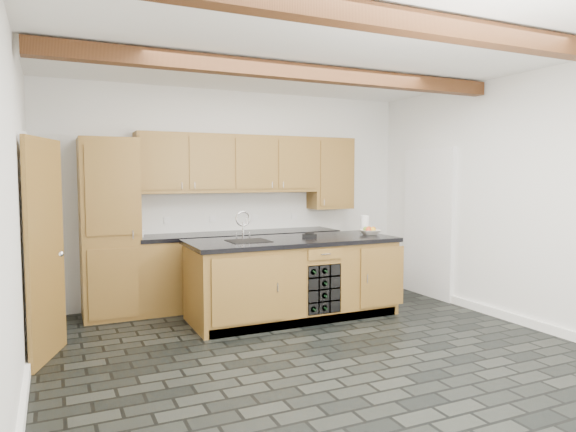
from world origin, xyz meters
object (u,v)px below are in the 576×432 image
(kitchen_scale, at_px, (309,235))
(paper_towel, at_px, (365,224))
(island, at_px, (294,278))
(fruit_bowl, at_px, (370,232))

(kitchen_scale, height_order, paper_towel, paper_towel)
(island, bearing_deg, fruit_bowl, -0.79)
(island, height_order, fruit_bowl, fruit_bowl)
(kitchen_scale, bearing_deg, paper_towel, 31.91)
(island, relative_size, paper_towel, 11.12)
(kitchen_scale, xyz_separation_m, paper_towel, (0.87, 0.14, 0.09))
(kitchen_scale, distance_m, fruit_bowl, 0.82)
(island, bearing_deg, kitchen_scale, 14.71)
(island, relative_size, fruit_bowl, 9.61)
(fruit_bowl, bearing_deg, kitchen_scale, 174.56)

